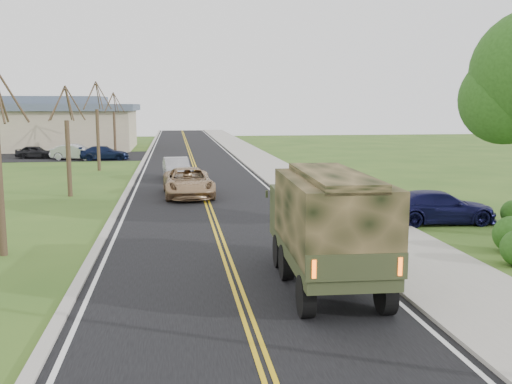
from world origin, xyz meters
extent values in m
cube|color=black|center=(0.00, 40.00, 0.01)|extent=(8.00, 120.00, 0.01)
cube|color=#9E998E|center=(4.15, 40.00, 0.06)|extent=(0.30, 120.00, 0.12)
cube|color=#9E998E|center=(5.90, 40.00, 0.05)|extent=(3.20, 120.00, 0.10)
cube|color=#9E998E|center=(-4.15, 40.00, 0.05)|extent=(0.30, 120.00, 0.10)
sphere|color=#214915|center=(10.20, 10.50, 4.95)|extent=(3.24, 3.24, 3.24)
cylinder|color=#38281C|center=(-7.00, 10.00, 2.10)|extent=(0.24, 0.24, 4.20)
cylinder|color=#38281C|center=(-6.52, 10.13, 5.13)|extent=(1.01, 0.33, 1.90)
cylinder|color=#38281C|center=(-6.97, 10.62, 5.05)|extent=(0.13, 1.29, 1.74)
cylinder|color=#38281C|center=(-7.00, 22.00, 1.98)|extent=(0.24, 0.24, 3.96)
cylinder|color=#38281C|center=(-6.55, 22.12, 4.83)|extent=(0.96, 0.32, 1.79)
cylinder|color=#38281C|center=(-6.97, 22.58, 4.76)|extent=(0.12, 1.22, 1.65)
cylinder|color=#38281C|center=(-7.43, 22.17, 4.83)|extent=(0.93, 0.41, 1.79)
cylinder|color=#38281C|center=(-7.37, 21.55, 4.76)|extent=(0.75, 0.99, 1.67)
cylinder|color=#38281C|center=(-6.75, 21.61, 4.83)|extent=(0.55, 0.85, 1.80)
cylinder|color=#38281C|center=(-7.00, 34.00, 2.22)|extent=(0.24, 0.24, 4.44)
cylinder|color=#38281C|center=(-6.50, 34.13, 5.42)|extent=(1.07, 0.35, 2.00)
cylinder|color=#38281C|center=(-6.97, 34.65, 5.34)|extent=(0.13, 1.36, 1.84)
cylinder|color=#38281C|center=(-7.49, 34.19, 5.42)|extent=(1.03, 0.46, 2.00)
cylinder|color=#38281C|center=(-7.41, 33.49, 5.34)|extent=(0.83, 1.10, 1.87)
cylinder|color=#38281C|center=(-6.72, 33.56, 5.42)|extent=(0.61, 0.95, 2.01)
cylinder|color=#38281C|center=(-7.00, 46.00, 2.04)|extent=(0.24, 0.24, 4.08)
cylinder|color=#38281C|center=(-6.54, 46.12, 4.98)|extent=(0.99, 0.33, 1.84)
cylinder|color=#38281C|center=(-6.97, 46.60, 4.91)|extent=(0.13, 1.25, 1.69)
cylinder|color=#38281C|center=(-7.45, 46.17, 4.98)|extent=(0.95, 0.42, 1.85)
cylinder|color=#38281C|center=(-7.38, 45.53, 4.91)|extent=(0.77, 1.02, 1.72)
cylinder|color=#38281C|center=(-6.74, 45.60, 4.98)|extent=(0.57, 0.88, 1.85)
cube|color=tan|center=(-16.00, 56.00, 2.10)|extent=(20.00, 12.00, 4.20)
cube|color=#475466|center=(-16.00, 56.00, 4.50)|extent=(21.00, 13.00, 0.70)
cube|color=#475466|center=(-16.00, 56.00, 5.20)|extent=(14.00, 8.00, 0.90)
cube|color=black|center=(-10.00, 46.00, 0.01)|extent=(18.00, 10.00, 0.02)
cylinder|color=black|center=(1.31, 3.39, 0.48)|extent=(0.35, 0.98, 0.97)
cylinder|color=black|center=(3.16, 3.32, 0.48)|extent=(0.35, 0.98, 0.97)
cylinder|color=black|center=(1.42, 6.21, 0.48)|extent=(0.35, 0.98, 0.97)
cylinder|color=black|center=(3.27, 6.14, 0.48)|extent=(0.35, 0.98, 0.97)
cylinder|color=black|center=(1.47, 7.44, 0.48)|extent=(0.35, 0.98, 0.97)
cylinder|color=black|center=(3.32, 7.37, 0.48)|extent=(0.35, 0.98, 0.97)
cube|color=#333A20|center=(2.33, 5.65, 0.92)|extent=(2.36, 6.24, 0.31)
cube|color=#333A20|center=(2.41, 7.89, 1.67)|extent=(2.18, 1.76, 1.23)
cube|color=black|center=(2.45, 8.68, 1.85)|extent=(1.94, 0.15, 0.62)
cube|color=#333A20|center=(2.30, 4.90, 1.14)|extent=(2.39, 4.75, 0.13)
cube|color=black|center=(2.30, 4.90, 2.07)|extent=(2.39, 4.75, 1.76)
cube|color=black|center=(2.30, 4.90, 2.99)|extent=(1.59, 4.72, 0.22)
cube|color=#333A20|center=(2.20, 2.57, 1.37)|extent=(2.20, 0.19, 0.57)
cube|color=#FF590C|center=(1.28, 2.55, 1.37)|extent=(0.09, 0.04, 0.40)
cube|color=#FF590C|center=(3.12, 2.48, 1.37)|extent=(0.09, 0.04, 0.40)
imported|color=#A3815C|center=(-0.86, 21.07, 0.74)|extent=(2.70, 5.45, 1.49)
imported|color=#A09FA3|center=(-1.43, 27.89, 0.71)|extent=(1.87, 4.44, 1.42)
imported|color=#0F1039|center=(8.99, 12.73, 0.66)|extent=(4.65, 2.10, 1.32)
imported|color=black|center=(-13.83, 44.58, 0.58)|extent=(3.57, 1.84, 1.16)
imported|color=#ADAEB2|center=(-10.07, 42.66, 0.69)|extent=(4.40, 2.45, 1.37)
imported|color=black|center=(-7.56, 42.25, 0.61)|extent=(4.27, 1.92, 1.21)
camera|label=1|loc=(-1.55, -8.62, 4.74)|focal=40.00mm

